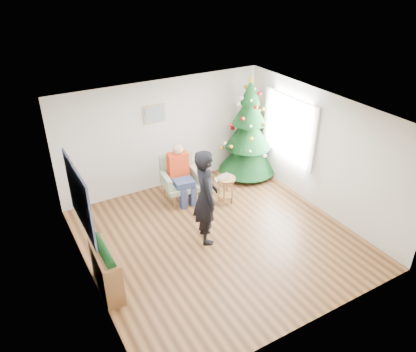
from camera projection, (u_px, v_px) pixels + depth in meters
floor at (219, 238)px, 8.09m from camera, size 5.00×5.00×0.00m
ceiling at (221, 115)px, 6.83m from camera, size 5.00×5.00×0.00m
wall_back at (163, 135)px, 9.35m from camera, size 5.00×0.00×5.00m
wall_front at (314, 260)px, 5.56m from camera, size 5.00×0.00×5.00m
wall_left at (84, 221)px, 6.37m from camera, size 0.00×5.00×5.00m
wall_right at (321, 152)px, 8.55m from camera, size 0.00×5.00×5.00m
window_panel at (290, 128)px, 9.20m from camera, size 0.04×1.30×1.40m
curtains at (289, 128)px, 9.18m from camera, size 0.05×1.75×1.50m
christmas_tree at (248, 132)px, 9.86m from camera, size 1.42×1.42×2.56m
stool at (226, 190)px, 9.08m from camera, size 0.43×0.43×0.64m
laptop at (226, 177)px, 8.92m from camera, size 0.41×0.34×0.03m
armchair at (181, 184)px, 9.20m from camera, size 0.88×0.82×1.03m
seated_person at (181, 173)px, 9.00m from camera, size 0.48×0.68×1.35m
standing_man at (206, 197)px, 7.62m from camera, size 0.63×0.80×1.93m
game_controller at (216, 180)px, 7.53m from camera, size 0.07×0.13×0.04m
console at (106, 271)px, 6.68m from camera, size 0.33×1.01×0.80m
garland at (103, 251)px, 6.47m from camera, size 0.14×0.90×0.14m
tapestry at (79, 198)px, 6.49m from camera, size 0.03×1.50×1.15m
framed_picture at (154, 114)px, 8.97m from camera, size 0.52×0.05×0.42m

